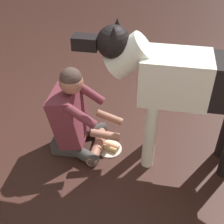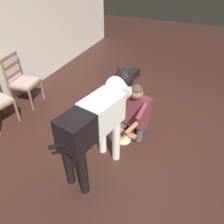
# 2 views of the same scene
# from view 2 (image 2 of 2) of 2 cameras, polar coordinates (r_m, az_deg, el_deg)

# --- Properties ---
(ground_plane) EXTENTS (15.38, 15.38, 0.00)m
(ground_plane) POSITION_cam_2_polar(r_m,az_deg,el_deg) (3.74, 9.50, -6.24)
(ground_plane) COLOR #3A201A
(dining_chair_right_of_pair) EXTENTS (0.52, 0.52, 0.98)m
(dining_chair_right_of_pair) POSITION_cam_2_polar(r_m,az_deg,el_deg) (4.59, -22.84, 8.09)
(dining_chair_right_of_pair) COLOR brown
(dining_chair_right_of_pair) RESTS_ON ground
(person_sitting_on_floor) EXTENTS (0.71, 0.57, 0.88)m
(person_sitting_on_floor) POSITION_cam_2_polar(r_m,az_deg,el_deg) (3.62, 5.95, -0.18)
(person_sitting_on_floor) COLOR #403F3C
(person_sitting_on_floor) RESTS_ON ground
(large_dog) EXTENTS (1.63, 0.55, 1.30)m
(large_dog) POSITION_cam_2_polar(r_m,az_deg,el_deg) (2.72, -3.43, -1.30)
(large_dog) COLOR white
(large_dog) RESTS_ON ground
(hot_dog_on_plate) EXTENTS (0.25, 0.25, 0.06)m
(hot_dog_on_plate) POSITION_cam_2_polar(r_m,az_deg,el_deg) (3.62, 2.94, -6.96)
(hot_dog_on_plate) COLOR silver
(hot_dog_on_plate) RESTS_ON ground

